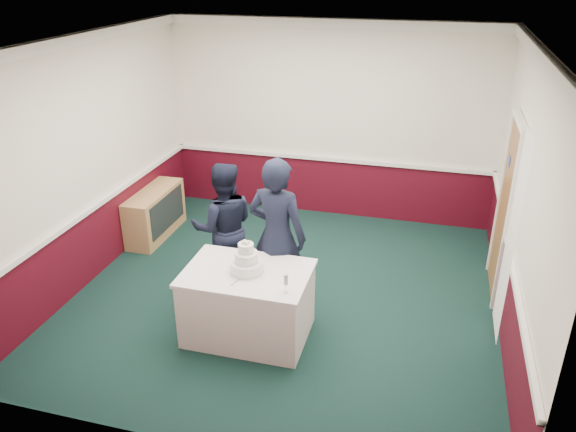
% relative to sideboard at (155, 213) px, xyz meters
% --- Properties ---
extents(ground, '(5.00, 5.00, 0.00)m').
position_rel_sideboard_xyz_m(ground, '(2.28, -1.04, -0.35)').
color(ground, '#14312B').
rests_on(ground, ground).
extents(room_shell, '(5.00, 5.00, 3.00)m').
position_rel_sideboard_xyz_m(room_shell, '(2.36, -0.43, 1.62)').
color(room_shell, silver).
rests_on(room_shell, ground).
extents(sideboard, '(0.41, 1.20, 0.70)m').
position_rel_sideboard_xyz_m(sideboard, '(0.00, 0.00, 0.00)').
color(sideboard, tan).
rests_on(sideboard, ground).
extents(cake_table, '(1.32, 0.92, 0.79)m').
position_rel_sideboard_xyz_m(cake_table, '(2.10, -1.94, 0.05)').
color(cake_table, white).
rests_on(cake_table, ground).
extents(wedding_cake, '(0.35, 0.35, 0.36)m').
position_rel_sideboard_xyz_m(wedding_cake, '(2.10, -1.94, 0.55)').
color(wedding_cake, white).
rests_on(wedding_cake, cake_table).
extents(cake_knife, '(0.08, 0.22, 0.00)m').
position_rel_sideboard_xyz_m(cake_knife, '(2.07, -2.14, 0.44)').
color(cake_knife, silver).
rests_on(cake_knife, cake_table).
extents(champagne_flute, '(0.05, 0.05, 0.21)m').
position_rel_sideboard_xyz_m(champagne_flute, '(2.60, -2.22, 0.58)').
color(champagne_flute, silver).
rests_on(champagne_flute, cake_table).
extents(person_man, '(0.98, 0.88, 1.64)m').
position_rel_sideboard_xyz_m(person_man, '(1.51, -1.06, 0.47)').
color(person_man, black).
rests_on(person_man, ground).
extents(person_woman, '(0.74, 0.54, 1.87)m').
position_rel_sideboard_xyz_m(person_woman, '(2.26, -1.36, 0.58)').
color(person_woman, black).
rests_on(person_woman, ground).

